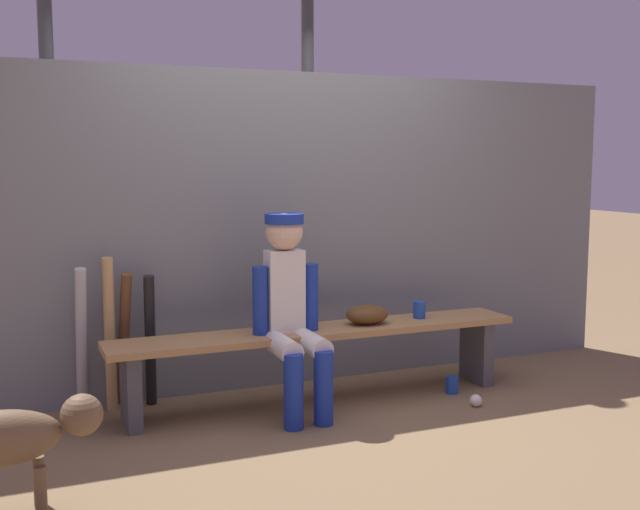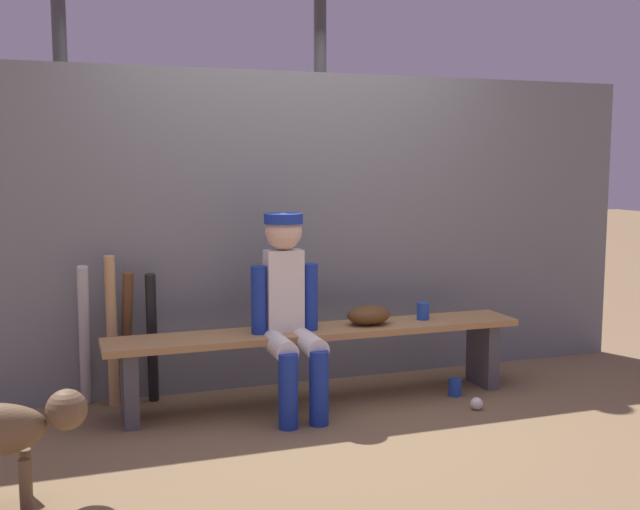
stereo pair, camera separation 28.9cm
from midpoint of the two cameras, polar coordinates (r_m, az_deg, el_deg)
The scene contains 12 objects.
ground_plane at distance 4.77m, azimuth 1.77°, elevation -10.99°, with size 30.00×30.00×0.00m, color brown.
chainlink_fence at distance 4.99m, azimuth -0.09°, elevation 1.86°, with size 4.95×0.03×2.05m, color slate.
dugout_bench at distance 4.67m, azimuth 1.79°, elevation -6.73°, with size 2.58×0.36×0.46m.
player_seated at distance 4.43m, azimuth -0.45°, elevation -3.81°, with size 0.41×0.55×1.17m.
baseball_glove at distance 4.75m, azimuth 5.42°, elevation -4.52°, with size 0.28×0.20×0.12m, color #593819.
bat_aluminum_black at distance 4.72m, azimuth -10.79°, elevation -6.18°, with size 0.06×0.06×0.81m, color black.
bat_wood_dark at distance 4.75m, azimuth -12.65°, elevation -6.01°, with size 0.06×0.06×0.84m, color brown.
bat_wood_tan at distance 4.68m, azimuth -13.65°, elevation -5.63°, with size 0.06×0.06×0.93m, color tan.
bat_aluminum_silver at distance 4.71m, azimuth -15.60°, elevation -5.92°, with size 0.06×0.06×0.89m, color #B7B7BC.
baseball at distance 4.74m, azimuth 13.43°, elevation -10.81°, with size 0.07×0.07×0.07m, color white.
cup_on_ground at distance 4.97m, azimuth 11.77°, elevation -9.72°, with size 0.08×0.08×0.11m, color #1E47AD.
cup_on_bench at distance 4.95m, azimuth 9.40°, elevation -4.18°, with size 0.08×0.08×0.11m, color #1E47AD.
Camera 2 is at (-1.49, -4.28, 1.47)m, focal length 42.62 mm.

